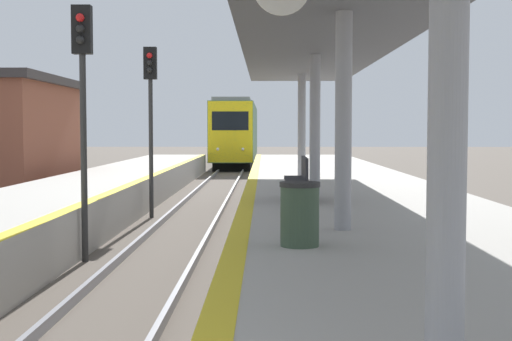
{
  "coord_description": "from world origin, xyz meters",
  "views": [
    {
      "loc": [
        2.03,
        -1.92,
        2.51
      ],
      "look_at": [
        1.79,
        16.35,
        1.45
      ],
      "focal_mm": 50.0,
      "sensor_mm": 36.0,
      "label": 1
    }
  ],
  "objects_px": {
    "bench": "(299,178)",
    "signal_far": "(151,100)",
    "train": "(237,133)",
    "signal_mid": "(83,84)",
    "trash_bin": "(300,214)"
  },
  "relations": [
    {
      "from": "train",
      "to": "bench",
      "type": "bearing_deg",
      "value": -85.7
    },
    {
      "from": "signal_mid",
      "to": "signal_far",
      "type": "xyz_separation_m",
      "value": [
        0.19,
        6.74,
        0.0
      ]
    },
    {
      "from": "trash_bin",
      "to": "signal_mid",
      "type": "bearing_deg",
      "value": 132.11
    },
    {
      "from": "trash_bin",
      "to": "bench",
      "type": "xyz_separation_m",
      "value": [
        0.26,
        5.74,
        0.07
      ]
    },
    {
      "from": "signal_mid",
      "to": "trash_bin",
      "type": "distance_m",
      "value": 6.07
    },
    {
      "from": "signal_far",
      "to": "trash_bin",
      "type": "xyz_separation_m",
      "value": [
        3.68,
        -11.01,
        -1.92
      ]
    },
    {
      "from": "signal_mid",
      "to": "trash_bin",
      "type": "xyz_separation_m",
      "value": [
        3.86,
        -4.27,
        -1.92
      ]
    },
    {
      "from": "signal_mid",
      "to": "signal_far",
      "type": "height_order",
      "value": "same"
    },
    {
      "from": "signal_mid",
      "to": "bench",
      "type": "height_order",
      "value": "signal_mid"
    },
    {
      "from": "train",
      "to": "signal_mid",
      "type": "distance_m",
      "value": 37.72
    },
    {
      "from": "bench",
      "to": "signal_far",
      "type": "bearing_deg",
      "value": 126.74
    },
    {
      "from": "train",
      "to": "bench",
      "type": "xyz_separation_m",
      "value": [
        2.73,
        -36.21,
        -0.74
      ]
    },
    {
      "from": "signal_far",
      "to": "bench",
      "type": "distance_m",
      "value": 6.83
    },
    {
      "from": "train",
      "to": "signal_mid",
      "type": "height_order",
      "value": "signal_mid"
    },
    {
      "from": "signal_mid",
      "to": "signal_far",
      "type": "relative_size",
      "value": 1.0
    }
  ]
}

